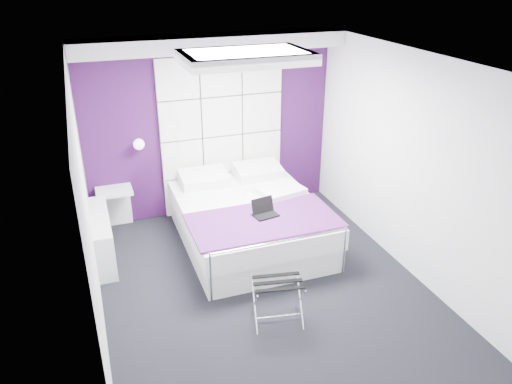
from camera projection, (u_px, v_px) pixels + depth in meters
floor at (264, 288)px, 5.82m from camera, size 4.40×4.40×0.00m
ceiling at (266, 61)px, 4.72m from camera, size 4.40×4.40×0.00m
wall_back at (211, 127)px, 7.14m from camera, size 3.60×0.00×3.60m
wall_left at (87, 213)px, 4.72m from camera, size 0.00×4.40×4.40m
wall_right at (409, 165)px, 5.82m from camera, size 0.00×4.40×4.40m
accent_wall at (211, 127)px, 7.13m from camera, size 3.58×0.02×2.58m
soffit at (212, 43)px, 6.42m from camera, size 3.58×0.50×0.20m
headboard at (222, 136)px, 7.19m from camera, size 1.80×0.08×2.30m
skylight at (246, 56)px, 5.25m from camera, size 1.36×0.86×0.12m
wall_lamp at (138, 143)px, 6.74m from camera, size 0.15×0.15×0.15m
radiator at (103, 237)px, 6.28m from camera, size 0.22×1.20×0.60m
bed at (249, 220)px, 6.63m from camera, size 1.80×2.18×0.76m
nightstand at (114, 191)px, 6.84m from camera, size 0.48×0.38×0.05m
luggage_rack at (278, 301)px, 5.18m from camera, size 0.50×0.37×0.50m
laptop at (264, 211)px, 6.14m from camera, size 0.29×0.21×0.21m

